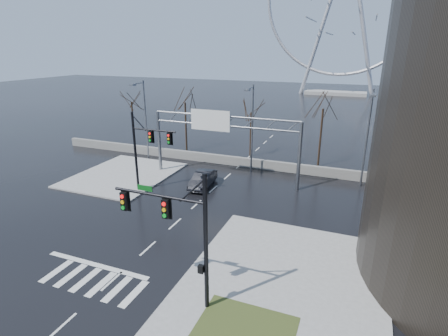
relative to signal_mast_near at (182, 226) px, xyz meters
The scene contains 18 objects.
ground 8.15m from the signal_mast_near, 141.85° to the left, with size 260.00×260.00×0.00m, color black.
sidewalk_right_ext 9.12m from the signal_mast_near, 51.18° to the left, with size 12.00×10.00×0.15m, color gray.
sidewalk_far 23.25m from the signal_mast_near, 135.18° to the left, with size 10.00×12.00×0.15m, color gray.
grass_strip 6.17m from the signal_mast_near, 13.99° to the right, with size 5.00×4.00×0.02m, color #323F1A.
barrier_wall 24.96m from the signal_mast_near, 102.07° to the left, with size 52.00×0.50×1.10m, color slate.
signal_mast_near is the anchor object (origin of this frame).
signal_mast_far 17.03m from the signal_mast_near, 130.26° to the left, with size 4.72×0.41×8.00m.
sign_gantry 19.79m from the signal_mast_near, 106.19° to the left, with size 16.36×0.40×7.60m.
streetlight_left 28.07m from the signal_mast_near, 127.67° to the left, with size 0.50×2.55×10.00m.
streetlight_mid 22.44m from the signal_mast_near, 98.05° to the left, with size 0.50×2.55×10.00m.
streetlight_right 23.92m from the signal_mast_near, 68.25° to the left, with size 0.50×2.55×10.00m.
tree_far_left 36.36m from the signal_mast_near, 129.53° to the left, with size 3.50×3.50×7.00m.
tree_left 30.98m from the signal_mast_near, 117.18° to the left, with size 3.75×3.75×7.50m.
tree_center 29.00m from the signal_mast_near, 100.21° to the left, with size 3.25×3.25×6.50m.
tree_right 27.84m from the signal_mast_near, 82.02° to the left, with size 3.90×3.90×7.80m.
tree_far_right 30.45m from the signal_mast_near, 67.07° to the left, with size 3.40×3.40×6.80m.
ferris_wheel 101.29m from the signal_mast_near, 90.08° to the left, with size 45.00×6.00×50.91m.
car 18.01m from the signal_mast_near, 111.58° to the left, with size 1.68×4.81×1.59m, color black.
Camera 1 is at (13.19, -18.35, 13.76)m, focal length 28.00 mm.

